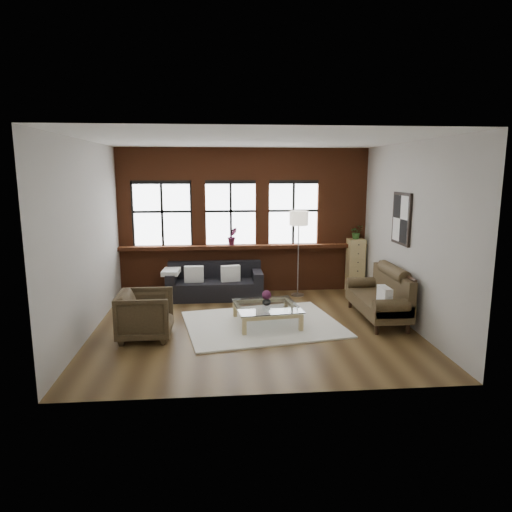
{
  "coord_description": "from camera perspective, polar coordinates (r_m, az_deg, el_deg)",
  "views": [
    {
      "loc": [
        -0.62,
        -7.66,
        2.7
      ],
      "look_at": [
        0.1,
        0.6,
        1.15
      ],
      "focal_mm": 32.0,
      "sensor_mm": 36.0,
      "label": 1
    }
  ],
  "objects": [
    {
      "name": "ceiling",
      "position": [
        7.7,
        -0.36,
        14.31
      ],
      "size": [
        5.5,
        5.5,
        0.0
      ],
      "primitive_type": "plane",
      "rotation": [
        3.14,
        0.0,
        0.0
      ],
      "color": "white",
      "rests_on": "ground"
    },
    {
      "name": "wall_back",
      "position": [
        10.24,
        -1.49,
        4.42
      ],
      "size": [
        5.5,
        0.0,
        5.5
      ],
      "primitive_type": "plane",
      "rotation": [
        1.57,
        0.0,
        0.0
      ],
      "color": "#B0ADA4",
      "rests_on": "ground"
    },
    {
      "name": "pillow_a",
      "position": [
        9.71,
        -7.77,
        -2.26
      ],
      "size": [
        0.41,
        0.16,
        0.34
      ],
      "primitive_type": "cube",
      "rotation": [
        0.0,
        0.0,
        -0.05
      ],
      "color": "white",
      "rests_on": "dark_sofa"
    },
    {
      "name": "brick_backwall",
      "position": [
        10.18,
        -1.47,
        4.38
      ],
      "size": [
        5.5,
        0.12,
        3.2
      ],
      "primitive_type": null,
      "color": "brown",
      "rests_on": "floor"
    },
    {
      "name": "vase",
      "position": [
        8.1,
        1.33,
        -5.64
      ],
      "size": [
        0.17,
        0.17,
        0.16
      ],
      "primitive_type": "imported",
      "rotation": [
        0.0,
        0.0,
        0.14
      ],
      "color": "#B2B2B2",
      "rests_on": "coffee_table"
    },
    {
      "name": "sill_ledge",
      "position": [
        10.17,
        -1.42,
        1.19
      ],
      "size": [
        5.5,
        0.3,
        0.08
      ],
      "primitive_type": "cube",
      "color": "brown",
      "rests_on": "brick_backwall"
    },
    {
      "name": "coffee_table",
      "position": [
        8.18,
        1.32,
        -7.4
      ],
      "size": [
        1.22,
        1.22,
        0.37
      ],
      "primitive_type": null,
      "rotation": [
        0.0,
        0.0,
        0.11
      ],
      "color": "tan",
      "rests_on": "shag_rug"
    },
    {
      "name": "wall_poster",
      "position": [
        8.68,
        17.74,
        4.46
      ],
      "size": [
        0.05,
        0.74,
        0.94
      ],
      "primitive_type": null,
      "color": "black",
      "rests_on": "wall_right"
    },
    {
      "name": "wall_left",
      "position": [
        8.03,
        -20.33,
        2.05
      ],
      "size": [
        0.0,
        5.0,
        5.0
      ],
      "primitive_type": "plane",
      "rotation": [
        1.57,
        0.0,
        1.57
      ],
      "color": "#B0ADA4",
      "rests_on": "ground"
    },
    {
      "name": "wall_right",
      "position": [
        8.44,
        18.61,
        2.55
      ],
      "size": [
        0.0,
        5.0,
        5.0
      ],
      "primitive_type": "plane",
      "rotation": [
        1.57,
        0.0,
        -1.57
      ],
      "color": "#B0ADA4",
      "rests_on": "ground"
    },
    {
      "name": "shag_rug",
      "position": [
        8.22,
        0.82,
        -8.49
      ],
      "size": [
        2.98,
        2.51,
        0.03
      ],
      "primitive_type": "cube",
      "rotation": [
        0.0,
        0.0,
        0.17
      ],
      "color": "white",
      "rests_on": "floor"
    },
    {
      "name": "pillow_settee",
      "position": [
        8.11,
        15.77,
        -4.91
      ],
      "size": [
        0.15,
        0.38,
        0.34
      ],
      "primitive_type": "cube",
      "rotation": [
        0.0,
        0.0,
        0.02
      ],
      "color": "white",
      "rests_on": "vintage_settee"
    },
    {
      "name": "floor",
      "position": [
        8.15,
        -0.34,
        -8.77
      ],
      "size": [
        5.5,
        5.5,
        0.0
      ],
      "primitive_type": "plane",
      "color": "#4B351B",
      "rests_on": "ground"
    },
    {
      "name": "window_left",
      "position": [
        10.22,
        -11.64,
        5.04
      ],
      "size": [
        1.38,
        0.1,
        1.5
      ],
      "primitive_type": null,
      "color": "black",
      "rests_on": "brick_backwall"
    },
    {
      "name": "pillow_b",
      "position": [
        9.71,
        -3.2,
        -2.19
      ],
      "size": [
        0.42,
        0.21,
        0.34
      ],
      "primitive_type": "cube",
      "rotation": [
        0.0,
        0.0,
        0.18
      ],
      "color": "white",
      "rests_on": "dark_sofa"
    },
    {
      "name": "wall_front",
      "position": [
        5.31,
        1.85,
        -1.37
      ],
      "size": [
        5.5,
        0.0,
        5.5
      ],
      "primitive_type": "plane",
      "rotation": [
        -1.57,
        0.0,
        0.0
      ],
      "color": "#B0ADA4",
      "rests_on": "ground"
    },
    {
      "name": "dark_sofa",
      "position": [
        9.84,
        -5.18,
        -3.17
      ],
      "size": [
        2.03,
        0.82,
        0.73
      ],
      "primitive_type": null,
      "color": "black",
      "rests_on": "floor"
    },
    {
      "name": "vintage_settee",
      "position": [
        8.66,
        14.95,
        -4.65
      ],
      "size": [
        0.8,
        1.79,
        0.96
      ],
      "primitive_type": null,
      "color": "#40331D",
      "rests_on": "floor"
    },
    {
      "name": "floor_lamp",
      "position": [
        9.89,
        5.31,
        0.68
      ],
      "size": [
        0.4,
        0.4,
        2.01
      ],
      "primitive_type": null,
      "color": "#A5A5A8",
      "rests_on": "floor"
    },
    {
      "name": "armchair",
      "position": [
        7.7,
        -13.64,
        -7.17
      ],
      "size": [
        0.87,
        0.84,
        0.79
      ],
      "primitive_type": "imported",
      "rotation": [
        0.0,
        0.0,
        1.58
      ],
      "color": "#3B2F1D",
      "rests_on": "floor"
    },
    {
      "name": "potted_plant_top",
      "position": [
        10.47,
        12.44,
        2.94
      ],
      "size": [
        0.3,
        0.27,
        0.31
      ],
      "primitive_type": "imported",
      "rotation": [
        0.0,
        0.0,
        0.09
      ],
      "color": "#2D5923",
      "rests_on": "drawer_chest"
    },
    {
      "name": "drawer_chest",
      "position": [
        10.59,
        12.28,
        -1.11
      ],
      "size": [
        0.37,
        0.37,
        1.2
      ],
      "primitive_type": "cube",
      "color": "tan",
      "rests_on": "floor"
    },
    {
      "name": "window_right",
      "position": [
        10.3,
        4.67,
        5.26
      ],
      "size": [
        1.38,
        0.1,
        1.5
      ],
      "primitive_type": null,
      "color": "black",
      "rests_on": "brick_backwall"
    },
    {
      "name": "window_mid",
      "position": [
        10.16,
        -3.17,
        5.21
      ],
      "size": [
        1.38,
        0.1,
        1.5
      ],
      "primitive_type": null,
      "color": "black",
      "rests_on": "brick_backwall"
    },
    {
      "name": "flowers",
      "position": [
        8.07,
        1.33,
        -4.88
      ],
      "size": [
        0.17,
        0.17,
        0.17
      ],
      "primitive_type": "sphere",
      "color": "#541C3C",
      "rests_on": "vase"
    },
    {
      "name": "sill_plant",
      "position": [
        10.09,
        -2.97,
        2.46
      ],
      "size": [
        0.26,
        0.23,
        0.39
      ],
      "primitive_type": "imported",
      "rotation": [
        0.0,
        0.0,
        0.28
      ],
      "color": "#541C3C",
      "rests_on": "sill_ledge"
    }
  ]
}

